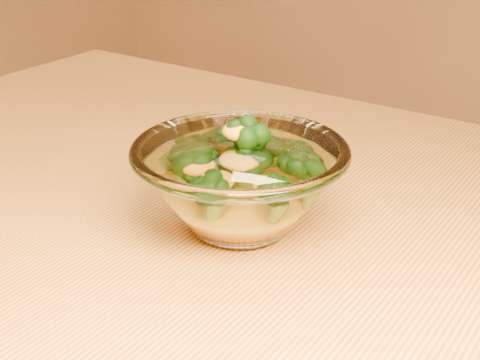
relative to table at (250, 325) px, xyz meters
name	(u,v)px	position (x,y,z in m)	size (l,w,h in m)	color
table	(250,325)	(0.00, 0.00, 0.00)	(1.20, 0.80, 0.75)	#B78936
glass_bowl	(240,184)	(-0.02, 0.01, 0.14)	(0.19, 0.19, 0.08)	white
cheese_sauce	(240,202)	(-0.02, 0.01, 0.13)	(0.11, 0.11, 0.03)	gold
broccoli_heap	(240,167)	(-0.02, 0.01, 0.16)	(0.13, 0.12, 0.07)	black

